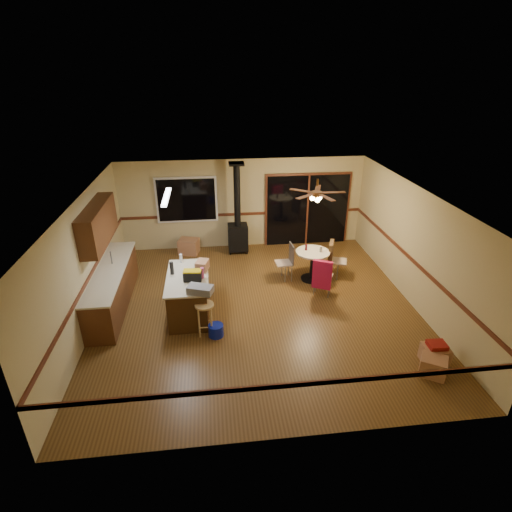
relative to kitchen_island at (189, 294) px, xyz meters
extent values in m
plane|color=brown|center=(1.50, 0.00, -0.45)|extent=(7.00, 7.00, 0.00)
plane|color=silver|center=(1.50, 0.00, 2.15)|extent=(7.00, 7.00, 0.00)
plane|color=tan|center=(1.50, 3.50, 0.85)|extent=(7.00, 0.00, 7.00)
plane|color=tan|center=(1.50, -3.50, 0.85)|extent=(7.00, 0.00, 7.00)
plane|color=tan|center=(-2.00, 0.00, 0.85)|extent=(0.00, 7.00, 7.00)
plane|color=tan|center=(5.00, 0.00, 0.85)|extent=(0.00, 7.00, 7.00)
cube|color=black|center=(-0.10, 3.45, 1.05)|extent=(1.72, 0.10, 1.32)
cube|color=black|center=(3.40, 3.45, 0.60)|extent=(2.52, 0.10, 2.10)
cube|color=#532C15|center=(-1.70, 0.50, -0.02)|extent=(0.60, 3.00, 0.86)
cube|color=beige|center=(-1.70, 0.50, 0.43)|extent=(0.64, 3.04, 0.04)
cube|color=#532C15|center=(-1.83, 0.70, 1.45)|extent=(0.35, 2.00, 0.80)
cube|color=#402610|center=(0.00, 0.00, -0.02)|extent=(0.80, 1.60, 0.86)
cube|color=beige|center=(0.00, 0.00, 0.43)|extent=(0.88, 1.68, 0.04)
cube|color=black|center=(1.30, 3.05, 0.00)|extent=(0.55, 0.50, 0.75)
cylinder|color=black|center=(1.30, 3.05, 1.26)|extent=(0.18, 0.18, 1.77)
cylinder|color=brown|center=(3.02, 1.16, 1.80)|extent=(0.24, 0.24, 0.10)
cylinder|color=brown|center=(3.02, 1.16, 2.07)|extent=(0.05, 0.05, 0.16)
sphere|color=#FFD88C|center=(3.02, 1.16, 1.68)|extent=(0.16, 0.16, 0.16)
cube|color=white|center=(-0.30, 0.30, 2.11)|extent=(0.10, 1.20, 0.04)
cube|color=slate|center=(0.28, -0.72, 0.52)|extent=(0.55, 0.42, 0.15)
cube|color=black|center=(0.12, -0.19, 0.55)|extent=(0.39, 0.23, 0.20)
cube|color=gold|center=(0.12, -0.19, 0.67)|extent=(0.38, 0.23, 0.03)
cube|color=#A36C48|center=(0.32, 0.26, 0.55)|extent=(0.32, 0.38, 0.22)
cylinder|color=black|center=(-0.32, 0.14, 0.59)|extent=(0.10, 0.10, 0.28)
cylinder|color=#D84C8C|center=(0.32, -0.11, 0.57)|extent=(0.10, 0.10, 0.24)
cylinder|color=white|center=(-0.16, 0.69, 0.55)|extent=(0.09, 0.09, 0.20)
cylinder|color=tan|center=(0.34, -0.81, -0.11)|extent=(0.50, 0.50, 0.69)
cylinder|color=#0C1BA8|center=(0.55, -0.92, -0.33)|extent=(0.33, 0.33, 0.25)
cylinder|color=black|center=(3.02, 1.16, -0.43)|extent=(0.53, 0.53, 0.04)
cylinder|color=black|center=(3.02, 1.16, -0.06)|extent=(0.10, 0.10, 0.70)
cylinder|color=beige|center=(3.02, 1.16, 0.31)|extent=(0.84, 0.84, 0.04)
cylinder|color=#590C14|center=(2.87, 1.26, 0.40)|extent=(0.06, 0.06, 0.15)
cylinder|color=beige|center=(3.20, 1.11, 0.40)|extent=(0.09, 0.09, 0.16)
cube|color=tan|center=(2.32, 1.26, 0.00)|extent=(0.42, 0.42, 0.03)
cube|color=slate|center=(2.51, 1.27, 0.25)|extent=(0.05, 0.40, 0.50)
cube|color=tan|center=(3.12, 0.46, 0.00)|extent=(0.54, 0.54, 0.03)
cube|color=slate|center=(3.03, 0.29, 0.25)|extent=(0.37, 0.21, 0.50)
cube|color=#AF1438|center=(3.02, 0.27, 0.15)|extent=(0.44, 0.29, 0.70)
cube|color=tan|center=(3.72, 1.21, 0.00)|extent=(0.51, 0.51, 0.03)
cube|color=slate|center=(3.54, 1.28, 0.25)|extent=(0.17, 0.39, 0.50)
cube|color=#45311A|center=(3.52, 1.28, 0.15)|extent=(0.25, 0.45, 0.70)
cube|color=#A36C48|center=(-0.12, 3.10, -0.24)|extent=(0.64, 0.56, 0.43)
cube|color=#A36C48|center=(4.49, -2.18, -0.28)|extent=(0.46, 0.39, 0.34)
cube|color=#A36C48|center=(4.30, -2.48, -0.28)|extent=(0.56, 0.54, 0.35)
cube|color=maroon|center=(4.49, -2.18, -0.07)|extent=(0.33, 0.28, 0.09)
camera|label=1|loc=(0.58, -7.53, 4.48)|focal=28.00mm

